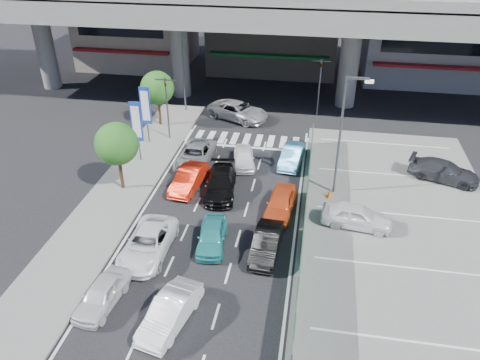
% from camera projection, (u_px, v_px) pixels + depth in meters
% --- Properties ---
extents(ground, '(120.00, 120.00, 0.00)m').
position_uv_depth(ground, '(211.00, 235.00, 27.21)').
color(ground, black).
rests_on(ground, ground).
extents(parking_lot, '(12.00, 28.00, 0.06)m').
position_uv_depth(parking_lot, '(402.00, 234.00, 27.27)').
color(parking_lot, '#60605D').
rests_on(parking_lot, ground).
extents(sidewalk_left, '(4.00, 30.00, 0.12)m').
position_uv_depth(sidewalk_left, '(123.00, 188.00, 31.59)').
color(sidewalk_left, '#60605D').
rests_on(sidewalk_left, ground).
extents(fence_run, '(0.16, 22.00, 1.80)m').
position_uv_depth(fence_run, '(304.00, 222.00, 26.82)').
color(fence_run, '#1E5832').
rests_on(fence_run, ground).
extents(expressway, '(64.00, 14.00, 10.75)m').
position_uv_depth(expressway, '(263.00, 6.00, 41.34)').
color(expressway, slate).
rests_on(expressway, ground).
extents(building_west, '(12.00, 10.90, 13.00)m').
position_uv_depth(building_west, '(135.00, 6.00, 53.29)').
color(building_west, '#A09381').
rests_on(building_west, ground).
extents(building_east, '(12.00, 10.90, 12.00)m').
position_uv_depth(building_east, '(427.00, 21.00, 48.85)').
color(building_east, gray).
rests_on(building_east, ground).
extents(traffic_light_left, '(1.60, 1.24, 5.20)m').
position_uv_depth(traffic_light_left, '(166.00, 93.00, 36.26)').
color(traffic_light_left, '#595B60').
rests_on(traffic_light_left, ground).
extents(traffic_light_right, '(1.60, 1.24, 5.20)m').
position_uv_depth(traffic_light_right, '(320.00, 73.00, 40.47)').
color(traffic_light_right, '#595B60').
rests_on(traffic_light_right, ground).
extents(street_lamp_right, '(1.65, 0.22, 8.00)m').
position_uv_depth(street_lamp_right, '(344.00, 127.00, 28.79)').
color(street_lamp_right, '#595B60').
rests_on(street_lamp_right, ground).
extents(street_lamp_left, '(1.65, 0.22, 8.00)m').
position_uv_depth(street_lamp_left, '(185.00, 60.00, 40.93)').
color(street_lamp_left, '#595B60').
rests_on(street_lamp_left, ground).
extents(signboard_near, '(0.80, 0.14, 4.70)m').
position_uv_depth(signboard_near, '(137.00, 123.00, 33.46)').
color(signboard_near, '#595B60').
rests_on(signboard_near, ground).
extents(signboard_far, '(0.80, 0.14, 4.70)m').
position_uv_depth(signboard_far, '(146.00, 107.00, 36.06)').
color(signboard_far, '#595B60').
rests_on(signboard_far, ground).
extents(tree_near, '(2.80, 2.80, 4.80)m').
position_uv_depth(tree_near, '(117.00, 144.00, 29.89)').
color(tree_near, '#382314').
rests_on(tree_near, ground).
extents(tree_far, '(2.80, 2.80, 4.80)m').
position_uv_depth(tree_far, '(157.00, 88.00, 38.89)').
color(tree_far, '#382314').
rests_on(tree_far, ground).
extents(van_white_back_left, '(1.89, 3.81, 1.25)m').
position_uv_depth(van_white_back_left, '(102.00, 294.00, 22.27)').
color(van_white_back_left, silver).
rests_on(van_white_back_left, ground).
extents(hatch_white_back_mid, '(2.29, 4.31, 1.35)m').
position_uv_depth(hatch_white_back_mid, '(170.00, 312.00, 21.24)').
color(hatch_white_back_mid, white).
rests_on(hatch_white_back_mid, ground).
extents(sedan_white_mid_left, '(2.30, 4.96, 1.38)m').
position_uv_depth(sedan_white_mid_left, '(148.00, 244.00, 25.47)').
color(sedan_white_mid_left, white).
rests_on(sedan_white_mid_left, ground).
extents(taxi_teal_mid, '(1.89, 3.90, 1.28)m').
position_uv_depth(taxi_teal_mid, '(212.00, 236.00, 26.16)').
color(taxi_teal_mid, teal).
rests_on(taxi_teal_mid, ground).
extents(hatch_black_mid_right, '(1.57, 4.04, 1.31)m').
position_uv_depth(hatch_black_mid_right, '(266.00, 244.00, 25.52)').
color(hatch_black_mid_right, black).
rests_on(hatch_black_mid_right, ground).
extents(taxi_orange_left, '(1.91, 4.32, 1.38)m').
position_uv_depth(taxi_orange_left, '(189.00, 179.00, 31.43)').
color(taxi_orange_left, red).
rests_on(taxi_orange_left, ground).
extents(sedan_black_mid, '(2.53, 4.96, 1.38)m').
position_uv_depth(sedan_black_mid, '(220.00, 184.00, 30.88)').
color(sedan_black_mid, black).
rests_on(sedan_black_mid, ground).
extents(taxi_orange_right, '(2.01, 4.19, 1.38)m').
position_uv_depth(taxi_orange_right, '(281.00, 203.00, 28.91)').
color(taxi_orange_right, '#D64A1D').
rests_on(taxi_orange_right, ground).
extents(wagon_silver_front_left, '(2.39, 5.00, 1.38)m').
position_uv_depth(wagon_silver_front_left, '(195.00, 155.00, 34.34)').
color(wagon_silver_front_left, gray).
rests_on(wagon_silver_front_left, ground).
extents(sedan_white_front_mid, '(2.18, 3.83, 1.23)m').
position_uv_depth(sedan_white_front_mid, '(244.00, 158.00, 34.20)').
color(sedan_white_front_mid, white).
rests_on(sedan_white_front_mid, ground).
extents(kei_truck_front_right, '(1.84, 4.15, 1.32)m').
position_uv_depth(kei_truck_front_right, '(292.00, 156.00, 34.34)').
color(kei_truck_front_right, '#4E9BCC').
rests_on(kei_truck_front_right, ground).
extents(crossing_wagon_silver, '(6.06, 4.55, 1.53)m').
position_uv_depth(crossing_wagon_silver, '(238.00, 111.00, 41.42)').
color(crossing_wagon_silver, '#96979D').
rests_on(crossing_wagon_silver, ground).
extents(parked_sedan_white, '(4.35, 2.19, 1.42)m').
position_uv_depth(parked_sedan_white, '(357.00, 216.00, 27.57)').
color(parked_sedan_white, white).
rests_on(parked_sedan_white, parking_lot).
extents(parked_sedan_dgrey, '(5.05, 3.36, 1.36)m').
position_uv_depth(parked_sedan_dgrey, '(444.00, 171.00, 32.23)').
color(parked_sedan_dgrey, '#333438').
rests_on(parked_sedan_dgrey, parking_lot).
extents(traffic_cone, '(0.44, 0.44, 0.67)m').
position_uv_depth(traffic_cone, '(329.00, 193.00, 30.44)').
color(traffic_cone, '#F35B0D').
rests_on(traffic_cone, parking_lot).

